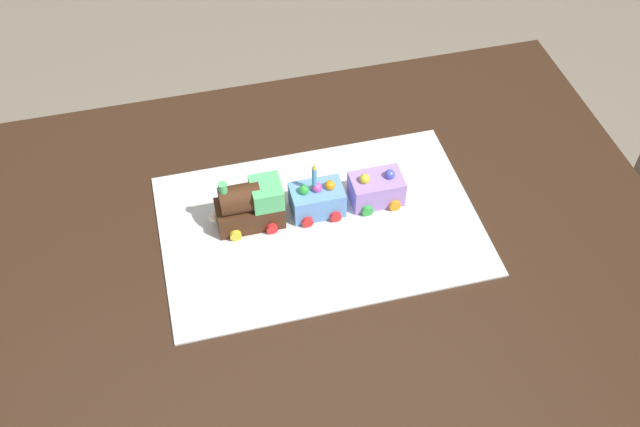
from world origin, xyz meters
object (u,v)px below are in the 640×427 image
dining_table (307,283)px  cake_car_tanker_sky_blue (317,199)px  cake_car_caboose_lavender (376,189)px  cake_locomotive (250,205)px  birthday_candle (314,175)px

dining_table → cake_car_tanker_sky_blue: 0.17m
dining_table → cake_car_caboose_lavender: size_ratio=14.00×
cake_locomotive → cake_car_caboose_lavender: size_ratio=1.40×
dining_table → cake_car_tanker_sky_blue: cake_car_tanker_sky_blue is taller
cake_car_tanker_sky_blue → birthday_candle: birthday_candle is taller
birthday_candle → cake_car_caboose_lavender: bearing=0.0°
cake_car_caboose_lavender → birthday_candle: bearing=-180.0°
dining_table → birthday_candle: 0.23m
cake_car_caboose_lavender → birthday_candle: 0.14m
dining_table → cake_car_caboose_lavender: bearing=28.0°
cake_car_tanker_sky_blue → cake_car_caboose_lavender: 0.12m
cake_car_caboose_lavender → dining_table: bearing=-152.0°
cake_locomotive → birthday_candle: bearing=0.0°
cake_car_caboose_lavender → birthday_candle: birthday_candle is taller
dining_table → cake_locomotive: (-0.09, 0.09, 0.16)m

